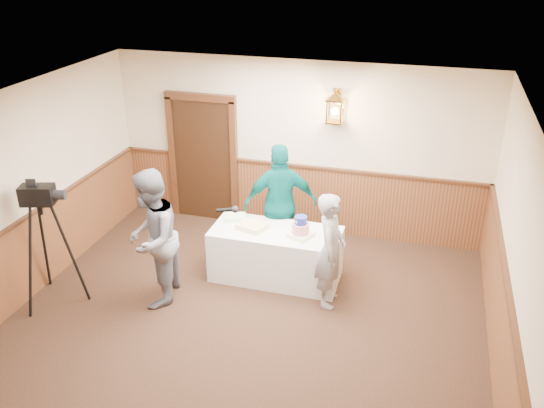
# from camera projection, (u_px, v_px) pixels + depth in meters

# --- Properties ---
(ground) EXTENTS (7.00, 7.00, 0.00)m
(ground) POSITION_uv_depth(u_px,v_px,m) (224.00, 361.00, 6.66)
(ground) COLOR black
(ground) RESTS_ON ground
(room_shell) EXTENTS (6.02, 7.02, 2.81)m
(room_shell) POSITION_uv_depth(u_px,v_px,m) (229.00, 226.00, 6.42)
(room_shell) COLOR beige
(room_shell) RESTS_ON ground
(display_table) EXTENTS (1.80, 0.80, 0.75)m
(display_table) POSITION_uv_depth(u_px,v_px,m) (276.00, 254.00, 8.13)
(display_table) COLOR white
(display_table) RESTS_ON ground
(tiered_cake) EXTENTS (0.39, 0.39, 0.30)m
(tiered_cake) POSITION_uv_depth(u_px,v_px,m) (301.00, 229.00, 7.77)
(tiered_cake) COLOR #F6F0BB
(tiered_cake) RESTS_ON display_table
(sheet_cake_yellow) EXTENTS (0.44, 0.38, 0.08)m
(sheet_cake_yellow) POSITION_uv_depth(u_px,v_px,m) (252.00, 226.00, 8.01)
(sheet_cake_yellow) COLOR #E2C587
(sheet_cake_yellow) RESTS_ON display_table
(sheet_cake_green) EXTENTS (0.34, 0.30, 0.07)m
(sheet_cake_green) POSITION_uv_depth(u_px,v_px,m) (235.00, 217.00, 8.27)
(sheet_cake_green) COLOR #BEF0A9
(sheet_cake_green) RESTS_ON display_table
(interviewer) EXTENTS (1.60, 1.02, 1.86)m
(interviewer) POSITION_uv_depth(u_px,v_px,m) (152.00, 239.00, 7.38)
(interviewer) COLOR slate
(interviewer) RESTS_ON ground
(baker) EXTENTS (0.42, 0.60, 1.58)m
(baker) POSITION_uv_depth(u_px,v_px,m) (330.00, 250.00, 7.40)
(baker) COLOR gray
(baker) RESTS_ON ground
(assistant_p) EXTENTS (1.16, 0.80, 1.82)m
(assistant_p) POSITION_uv_depth(u_px,v_px,m) (281.00, 204.00, 8.39)
(assistant_p) COLOR #065C5A
(assistant_p) RESTS_ON ground
(tv_camera_rig) EXTENTS (0.66, 0.61, 1.67)m
(tv_camera_rig) POSITION_uv_depth(u_px,v_px,m) (48.00, 251.00, 7.46)
(tv_camera_rig) COLOR black
(tv_camera_rig) RESTS_ON ground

